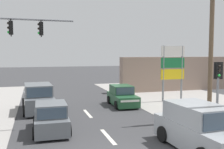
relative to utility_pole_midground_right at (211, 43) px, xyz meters
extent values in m
cube|color=silver|center=(-6.57, -1.21, -4.56)|extent=(0.20, 2.40, 0.01)
cube|color=silver|center=(-6.57, 3.79, -4.56)|extent=(0.20, 2.40, 0.01)
cylinder|color=brown|center=(0.00, 0.00, -0.23)|extent=(0.26, 0.26, 8.66)
cylinder|color=slate|center=(-10.44, 1.06, 1.13)|extent=(5.20, 0.30, 0.11)
cube|color=black|center=(-10.96, 1.04, 0.68)|extent=(0.21, 0.27, 0.68)
cube|color=black|center=(-10.96, 1.04, 0.68)|extent=(0.06, 0.44, 0.84)
sphere|color=black|center=(-11.08, 1.04, 0.90)|extent=(0.13, 0.13, 0.13)
sphere|color=black|center=(-11.08, 1.04, 0.68)|extent=(0.13, 0.13, 0.13)
sphere|color=green|center=(-11.08, 1.04, 0.46)|extent=(0.13, 0.13, 0.13)
cube|color=black|center=(-9.50, 1.09, 0.68)|extent=(0.21, 0.27, 0.68)
cube|color=black|center=(-9.50, 1.09, 0.68)|extent=(0.06, 0.44, 0.84)
sphere|color=black|center=(-9.62, 1.09, 0.90)|extent=(0.13, 0.13, 0.13)
sphere|color=black|center=(-9.62, 1.09, 0.68)|extent=(0.13, 0.13, 0.13)
sphere|color=green|center=(-9.62, 1.09, 0.46)|extent=(0.13, 0.13, 0.13)
cylinder|color=slate|center=(-1.26, -2.26, -3.17)|extent=(0.12, 0.12, 2.80)
cube|color=black|center=(-1.26, -2.26, -1.43)|extent=(0.30, 0.26, 0.68)
cube|color=black|center=(-1.26, -2.26, -1.43)|extent=(0.43, 0.16, 0.84)
sphere|color=black|center=(-1.29, -2.38, -1.21)|extent=(0.13, 0.13, 0.13)
sphere|color=black|center=(-1.29, -2.38, -1.43)|extent=(0.13, 0.13, 0.13)
sphere|color=green|center=(-1.29, -2.38, -1.65)|extent=(0.13, 0.13, 0.13)
cylinder|color=slate|center=(0.22, 6.26, -2.27)|extent=(0.16, 0.16, 4.60)
cylinder|color=slate|center=(1.92, 6.26, -2.27)|extent=(0.16, 0.16, 4.60)
cube|color=silver|center=(1.07, 6.26, -0.42)|extent=(2.10, 0.14, 0.84)
cube|color=#196B38|center=(1.07, 6.26, -1.37)|extent=(2.10, 0.14, 0.84)
cube|color=yellow|center=(1.07, 6.26, -2.32)|extent=(2.10, 0.14, 0.84)
cube|color=gray|center=(4.43, 11.79, -2.77)|extent=(12.00, 1.00, 3.60)
cube|color=#A3A8AD|center=(-3.44, -4.01, -3.93)|extent=(2.02, 4.57, 1.00)
cube|color=#A3A8AD|center=(-3.45, -3.81, -3.05)|extent=(1.83, 2.77, 0.76)
cube|color=#384756|center=(-3.39, -5.18, -3.05)|extent=(1.58, 0.12, 0.65)
cube|color=#384756|center=(-3.50, -2.44, -3.05)|extent=(1.55, 0.12, 0.61)
cylinder|color=black|center=(-2.58, -2.58, -4.21)|extent=(0.25, 0.73, 0.72)
cylinder|color=black|center=(-4.41, -2.65, -4.21)|extent=(0.25, 0.73, 0.72)
cube|color=slate|center=(-9.13, 0.43, -4.06)|extent=(1.65, 3.62, 0.76)
cube|color=slate|center=(-9.14, 0.13, -3.36)|extent=(1.50, 1.92, 0.64)
cube|color=#384756|center=(-9.13, 1.10, -3.36)|extent=(1.36, 0.08, 0.54)
cube|color=#384756|center=(-9.15, -0.84, -3.36)|extent=(1.33, 0.08, 0.51)
cube|color=white|center=(-9.11, 2.25, -3.89)|extent=(1.36, 0.06, 0.14)
cylinder|color=black|center=(-9.92, 1.56, -4.27)|extent=(0.19, 0.60, 0.60)
cylinder|color=black|center=(-8.32, 1.54, -4.27)|extent=(0.19, 0.60, 0.60)
cylinder|color=black|center=(-9.95, -0.67, -4.27)|extent=(0.19, 0.60, 0.60)
cylinder|color=black|center=(-8.35, -0.69, -4.27)|extent=(0.19, 0.60, 0.60)
cube|color=#235633|center=(-3.51, 5.61, -4.06)|extent=(1.74, 3.66, 0.76)
cube|color=#235633|center=(-3.50, 5.91, -3.36)|extent=(1.55, 1.96, 0.64)
cube|color=#384756|center=(-3.54, 4.94, -3.36)|extent=(1.36, 0.11, 0.54)
cube|color=#384756|center=(-3.46, 6.88, -3.36)|extent=(1.33, 0.11, 0.51)
cube|color=white|center=(-3.58, 3.79, -3.89)|extent=(1.36, 0.09, 0.14)
cylinder|color=black|center=(-2.76, 4.47, -4.27)|extent=(0.20, 0.61, 0.60)
cylinder|color=black|center=(-4.36, 4.53, -4.27)|extent=(0.20, 0.61, 0.60)
cylinder|color=black|center=(-2.67, 6.70, -4.27)|extent=(0.20, 0.61, 0.60)
cylinder|color=black|center=(-4.27, 6.76, -4.27)|extent=(0.20, 0.61, 0.60)
cube|color=slate|center=(-9.69, 5.54, -3.93)|extent=(2.08, 4.59, 1.00)
cube|color=slate|center=(-9.68, 5.34, -3.05)|extent=(1.86, 2.79, 0.76)
cube|color=#384756|center=(-9.75, 6.71, -3.05)|extent=(1.58, 0.14, 0.65)
cube|color=#384756|center=(-9.61, 3.98, -3.05)|extent=(1.55, 0.14, 0.61)
cube|color=white|center=(-9.81, 7.81, -3.71)|extent=(1.56, 0.12, 0.14)
cylinder|color=black|center=(-10.68, 6.89, -4.21)|extent=(0.26, 0.73, 0.72)
cylinder|color=black|center=(-8.85, 6.98, -4.21)|extent=(0.26, 0.73, 0.72)
cylinder|color=black|center=(-10.54, 4.10, -4.21)|extent=(0.26, 0.73, 0.72)
cylinder|color=black|center=(-8.70, 4.20, -4.21)|extent=(0.26, 0.73, 0.72)
camera|label=1|loc=(-9.86, -13.02, -0.58)|focal=42.00mm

